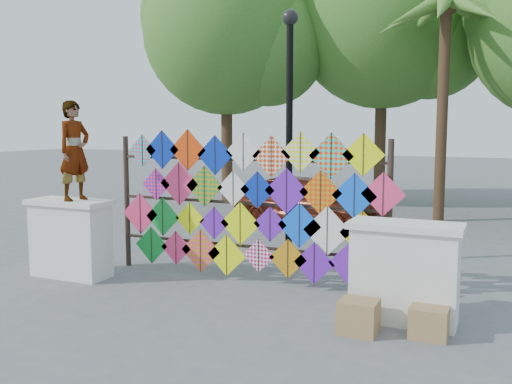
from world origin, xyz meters
TOP-DOWN VIEW (x-y plane):
  - ground at (0.00, 0.00)m, footprint 80.00×80.00m
  - parapet_left at (-2.70, -0.20)m, footprint 1.40×0.65m
  - parapet_right at (2.70, -0.20)m, footprint 1.40×0.65m
  - kite_rack at (0.13, 0.72)m, footprint 4.98×0.24m
  - tree_west at (-4.40, 9.03)m, footprint 5.85×5.20m
  - tree_mid at (0.11, 11.03)m, footprint 6.30×5.60m
  - palm_tree at (2.20, 8.00)m, footprint 3.62×3.62m
  - vendor_woman at (-2.55, -0.20)m, footprint 0.46×0.63m
  - sedan at (-0.66, 5.83)m, footprint 4.09×2.51m
  - lamppost at (0.30, 2.00)m, footprint 0.28×0.28m
  - cardboard_box_near at (2.28, -0.82)m, footprint 0.45×0.40m
  - cardboard_box_far at (3.07, -0.61)m, footprint 0.44×0.40m

SIDE VIEW (x-z plane):
  - ground at x=0.00m, z-range 0.00..0.00m
  - cardboard_box_far at x=3.07m, z-range 0.00..0.37m
  - cardboard_box_near at x=2.28m, z-range 0.00..0.40m
  - parapet_left at x=-2.70m, z-range 0.01..1.29m
  - parapet_right at x=2.70m, z-range 0.01..1.29m
  - sedan at x=-0.66m, z-range 0.00..1.30m
  - kite_rack at x=0.13m, z-range 0.00..2.43m
  - vendor_woman at x=-2.55m, z-range 1.28..2.88m
  - lamppost at x=0.30m, z-range 0.46..4.92m
  - palm_tree at x=2.20m, z-range 2.04..7.87m
  - tree_west at x=-4.40m, z-range 1.38..9.39m
  - tree_mid at x=0.11m, z-range 1.47..10.08m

